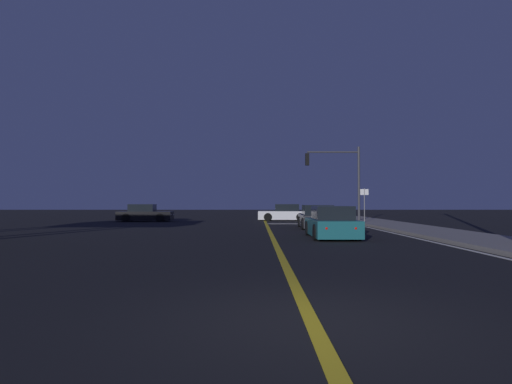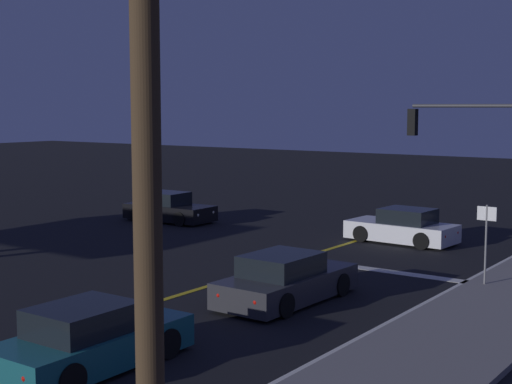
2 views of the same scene
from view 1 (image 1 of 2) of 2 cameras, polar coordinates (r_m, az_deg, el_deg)
name	(u,v)px [view 1 (image 1 of 2)]	position (r m, az deg, el deg)	size (l,w,h in m)	color
ground_plane	(310,322)	(5.70, 7.11, -16.63)	(160.00, 160.00, 0.00)	black
sidewalk_right	(453,236)	(20.32, 24.57, -5.26)	(3.20, 46.64, 0.15)	gray
lane_line_center	(271,237)	(18.48, 1.93, -5.99)	(0.20, 44.04, 0.01)	gold
lane_line_edge_right	(410,237)	(19.62, 19.64, -5.64)	(0.16, 44.04, 0.01)	silver
stop_bar	(309,224)	(30.14, 7.01, -4.19)	(6.19, 0.50, 0.01)	silver
car_parked_curb_teal	(330,224)	(18.48, 9.72, -4.19)	(1.87, 4.26, 1.34)	#195960
car_side_waiting_white	(283,214)	(35.00, 3.56, -2.85)	(4.22, 2.07, 1.34)	silver
car_lead_oncoming_charcoal	(315,218)	(25.09, 7.81, -3.44)	(2.05, 4.51, 1.34)	#2D2D33
car_distant_tail_black	(143,214)	(34.88, -14.73, -2.82)	(4.25, 1.99, 1.34)	black
traffic_signal_near_right	(337,172)	(32.83, 10.68, 2.66)	(4.09, 0.28, 5.65)	#38383D
street_sign_corner	(362,200)	(30.27, 13.89, -1.05)	(0.56, 0.06, 2.44)	slate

